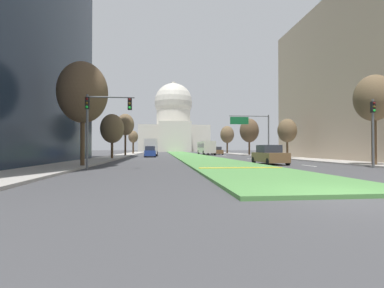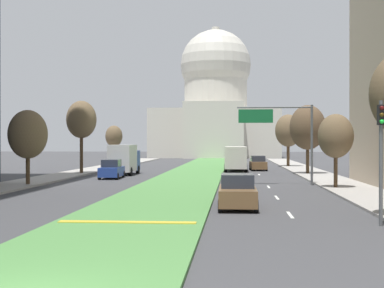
{
  "view_description": "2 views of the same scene",
  "coord_description": "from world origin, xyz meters",
  "views": [
    {
      "loc": [
        -5.41,
        -7.81,
        1.5
      ],
      "look_at": [
        1.29,
        53.78,
        2.4
      ],
      "focal_mm": 26.58,
      "sensor_mm": 36.0,
      "label": 1
    },
    {
      "loc": [
        4.42,
        -11.03,
        3.46
      ],
      "look_at": [
        -1.34,
        62.93,
        3.24
      ],
      "focal_mm": 50.81,
      "sensor_mm": 36.0,
      "label": 2
    }
  ],
  "objects": [
    {
      "name": "median_curb_nose",
      "position": [
        0.0,
        11.15,
        0.16
      ],
      "size": [
        5.74,
        0.5,
        0.04
      ],
      "primitive_type": "cube",
      "color": "gold",
      "rests_on": "grass_median"
    },
    {
      "name": "street_tree_left_far",
      "position": [
        -12.14,
        46.79,
        5.9
      ],
      "size": [
        3.26,
        3.26,
        7.98
      ],
      "color": "#4C3823",
      "rests_on": "ground_plane"
    },
    {
      "name": "street_tree_left_mid",
      "position": [
        -11.9,
        30.82,
        4.08
      ],
      "size": [
        3.1,
        3.1,
        6.04
      ],
      "color": "#4C3823",
      "rests_on": "ground_plane"
    },
    {
      "name": "traffic_light_near_right",
      "position": [
        10.48,
        11.95,
        3.31
      ],
      "size": [
        0.28,
        0.35,
        5.2
      ],
      "color": "#515456",
      "rests_on": "ground_plane"
    },
    {
      "name": "sidewalk_right",
      "position": [
        12.98,
        47.22,
        0.07
      ],
      "size": [
        4.0,
        106.25,
        0.15
      ],
      "primitive_type": "cube",
      "color": "#9E9991",
      "rests_on": "ground_plane"
    },
    {
      "name": "ground_plane",
      "position": [
        0.0,
        59.03,
        0.0
      ],
      "size": [
        260.0,
        260.0,
        0.0
      ],
      "primitive_type": "plane",
      "color": "#3D3D3F"
    },
    {
      "name": "sidewalk_left",
      "position": [
        -12.98,
        47.22,
        0.07
      ],
      "size": [
        4.0,
        106.25,
        0.15
      ],
      "primitive_type": "cube",
      "color": "#9E9991",
      "rests_on": "ground_plane"
    },
    {
      "name": "street_tree_left_distant",
      "position": [
        -12.28,
        63.4,
        4.24
      ],
      "size": [
        2.38,
        2.38,
        5.81
      ],
      "color": "#4C3823",
      "rests_on": "ground_plane"
    },
    {
      "name": "capitol_building",
      "position": [
        0.0,
        117.47,
        11.95
      ],
      "size": [
        29.31,
        26.97,
        30.86
      ],
      "color": "beige",
      "rests_on": "ground_plane"
    },
    {
      "name": "lane_dashes_right",
      "position": [
        7.09,
        49.55,
        0.0
      ],
      "size": [
        0.16,
        71.6,
        0.01
      ],
      "color": "silver",
      "rests_on": "ground_plane"
    },
    {
      "name": "street_tree_right_distant",
      "position": [
        11.96,
        65.76,
        5.08
      ],
      "size": [
        3.62,
        3.62,
        7.38
      ],
      "color": "#4C3823",
      "rests_on": "ground_plane"
    },
    {
      "name": "sedan_distant",
      "position": [
        7.34,
        56.14,
        0.84
      ],
      "size": [
        2.12,
        4.2,
        1.81
      ],
      "color": "brown",
      "rests_on": "ground_plane"
    },
    {
      "name": "city_bus",
      "position": [
        4.59,
        55.18,
        1.77
      ],
      "size": [
        2.62,
        11.0,
        2.95
      ],
      "color": "beige",
      "rests_on": "ground_plane"
    },
    {
      "name": "street_tree_right_far",
      "position": [
        12.26,
        47.82,
        5.04
      ],
      "size": [
        3.83,
        3.83,
        7.46
      ],
      "color": "#4C3823",
      "rests_on": "ground_plane"
    },
    {
      "name": "box_truck_delivery",
      "position": [
        -7.31,
        46.2,
        1.68
      ],
      "size": [
        2.4,
        6.4,
        3.2
      ],
      "color": "navy",
      "rests_on": "ground_plane"
    },
    {
      "name": "sedan_lead_stopped",
      "position": [
        4.59,
        17.63,
        0.84
      ],
      "size": [
        2.02,
        4.65,
        1.79
      ],
      "color": "brown",
      "rests_on": "ground_plane"
    },
    {
      "name": "grass_median",
      "position": [
        0.0,
        53.13,
        0.07
      ],
      "size": [
        6.38,
        106.25,
        0.14
      ],
      "primitive_type": "cube",
      "color": "#4C8442",
      "rests_on": "ground_plane"
    },
    {
      "name": "overhead_guide_sign",
      "position": [
        8.36,
        33.39,
        4.67
      ],
      "size": [
        6.12,
        0.2,
        6.5
      ],
      "color": "#515456",
      "rests_on": "ground_plane"
    },
    {
      "name": "sedan_midblock",
      "position": [
        -7.28,
        40.09,
        0.85
      ],
      "size": [
        2.06,
        4.51,
        1.82
      ],
      "color": "navy",
      "rests_on": "ground_plane"
    },
    {
      "name": "street_tree_right_mid",
      "position": [
        11.89,
        29.68,
        3.91
      ],
      "size": [
        2.61,
        2.61,
        5.56
      ],
      "color": "#4C3823",
      "rests_on": "ground_plane"
    }
  ]
}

